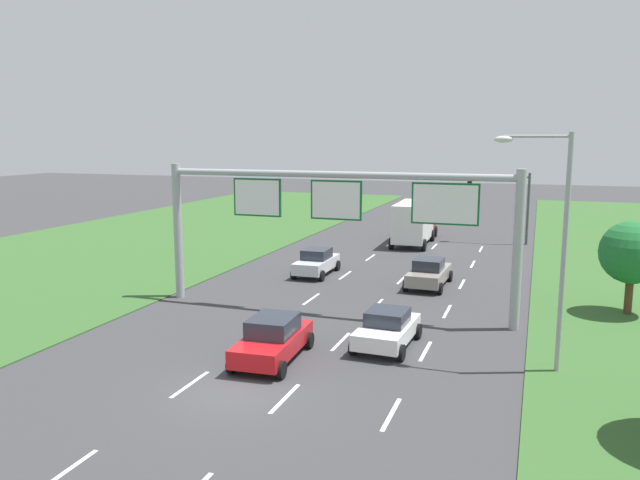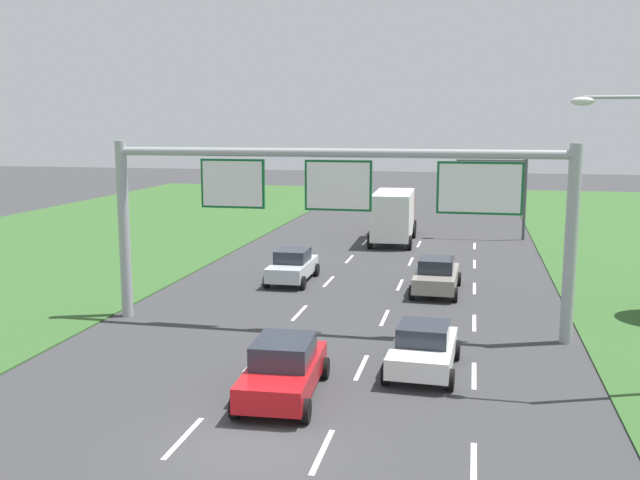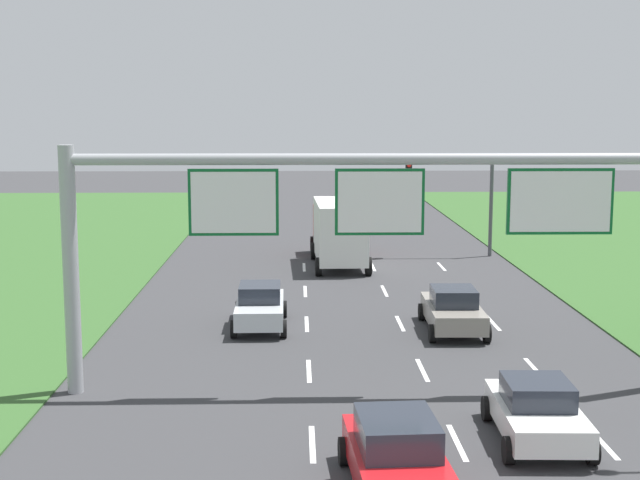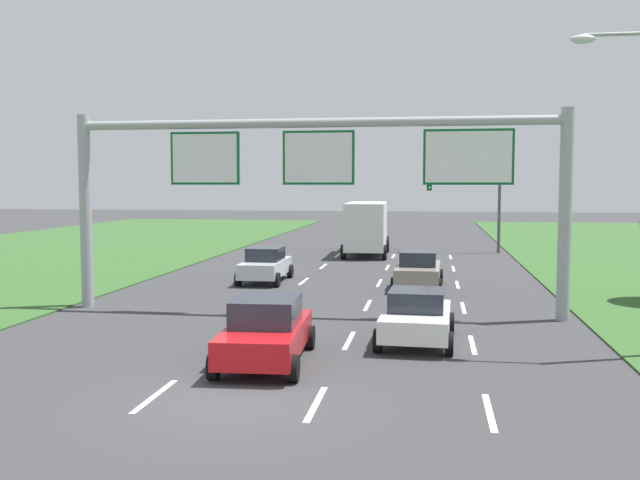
{
  "view_description": "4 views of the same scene",
  "coord_description": "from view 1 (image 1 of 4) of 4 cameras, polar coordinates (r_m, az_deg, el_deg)",
  "views": [
    {
      "loc": [
        9.12,
        -17.53,
        8.33
      ],
      "look_at": [
        -0.78,
        10.62,
        3.39
      ],
      "focal_mm": 35.0,
      "sensor_mm": 36.0,
      "label": 1
    },
    {
      "loc": [
        5.02,
        -15.45,
        7.65
      ],
      "look_at": [
        -0.91,
        12.08,
        3.04
      ],
      "focal_mm": 40.0,
      "sensor_mm": 36.0,
      "label": 2
    },
    {
      "loc": [
        -2.09,
        -14.44,
        7.99
      ],
      "look_at": [
        -1.35,
        14.11,
        3.75
      ],
      "focal_mm": 50.0,
      "sensor_mm": 36.0,
      "label": 3
    },
    {
      "loc": [
        4.06,
        -14.2,
        4.55
      ],
      "look_at": [
        -0.05,
        12.01,
        2.42
      ],
      "focal_mm": 40.0,
      "sensor_mm": 36.0,
      "label": 4
    }
  ],
  "objects": [
    {
      "name": "car_mid_lane",
      "position": [
        23.81,
        -4.34,
        -8.99
      ],
      "size": [
        2.31,
        4.52,
        1.67
      ],
      "rotation": [
        0.0,
        0.0,
        0.05
      ],
      "color": "red",
      "rests_on": "ground_plane"
    },
    {
      "name": "traffic_light_mast",
      "position": [
        50.96,
        16.36,
        4.0
      ],
      "size": [
        4.76,
        0.49,
        5.6
      ],
      "color": "#47494F",
      "rests_on": "ground_plane"
    },
    {
      "name": "roadside_tree_mid",
      "position": [
        32.52,
        26.64,
        -1.04
      ],
      "size": [
        2.96,
        2.96,
        4.5
      ],
      "color": "#513823",
      "rests_on": "ground_plane"
    },
    {
      "name": "lane_dashes_slip",
      "position": [
        25.26,
        9.63,
        -9.98
      ],
      "size": [
        0.14,
        50.4,
        0.01
      ],
      "color": "white",
      "rests_on": "ground_plane"
    },
    {
      "name": "car_lead_silver",
      "position": [
        35.62,
        9.91,
        -2.97
      ],
      "size": [
        2.19,
        4.44,
        1.6
      ],
      "rotation": [
        0.0,
        0.0,
        -0.02
      ],
      "color": "gray",
      "rests_on": "ground_plane"
    },
    {
      "name": "street_lamp",
      "position": [
        23.11,
        20.58,
        0.71
      ],
      "size": [
        2.61,
        0.32,
        8.5
      ],
      "color": "#9EA0A5",
      "rests_on": "ground_plane"
    },
    {
      "name": "box_truck",
      "position": [
        49.73,
        8.68,
        1.73
      ],
      "size": [
        2.87,
        8.28,
        3.32
      ],
      "rotation": [
        0.0,
        0.0,
        0.03
      ],
      "color": "#B21E19",
      "rests_on": "ground_plane"
    },
    {
      "name": "lane_dashes_inner_left",
      "position": [
        27.22,
        -5.21,
        -8.44
      ],
      "size": [
        0.14,
        50.4,
        0.01
      ],
      "color": "white",
      "rests_on": "ground_plane"
    },
    {
      "name": "car_near_red",
      "position": [
        38.07,
        -0.33,
        -2.01
      ],
      "size": [
        2.0,
        4.24,
        1.59
      ],
      "rotation": [
        0.0,
        0.0,
        0.01
      ],
      "color": "silver",
      "rests_on": "ground_plane"
    },
    {
      "name": "lane_dashes_inner_right",
      "position": [
        26.03,
        1.91,
        -9.25
      ],
      "size": [
        0.14,
        50.4,
        0.01
      ],
      "color": "white",
      "rests_on": "ground_plane"
    },
    {
      "name": "car_far_ahead",
      "position": [
        25.38,
        6.16,
        -8.03
      ],
      "size": [
        2.24,
        4.01,
        1.51
      ],
      "rotation": [
        0.0,
        0.0,
        -0.04
      ],
      "color": "white",
      "rests_on": "ground_plane"
    },
    {
      "name": "sign_gantry",
      "position": [
        29.22,
        1.57,
        2.7
      ],
      "size": [
        17.24,
        0.44,
        7.0
      ],
      "color": "#9EA0A5",
      "rests_on": "ground_plane"
    },
    {
      "name": "ground_plane",
      "position": [
        21.44,
        -7.67,
        -13.54
      ],
      "size": [
        200.0,
        200.0,
        0.0
      ],
      "primitive_type": "plane",
      "color": "#38383A"
    }
  ]
}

